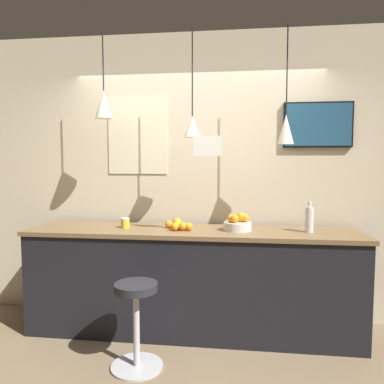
% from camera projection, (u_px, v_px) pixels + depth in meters
% --- Properties ---
extents(ground_plane, '(14.00, 14.00, 0.00)m').
position_uv_depth(ground_plane, '(181.00, 372.00, 2.87)').
color(ground_plane, '#756047').
extents(back_wall, '(8.00, 0.06, 2.90)m').
position_uv_depth(back_wall, '(197.00, 177.00, 3.86)').
color(back_wall, beige).
rests_on(back_wall, ground_plane).
extents(service_counter, '(3.08, 0.64, 0.98)m').
position_uv_depth(service_counter, '(192.00, 281.00, 3.51)').
color(service_counter, black).
rests_on(service_counter, ground_plane).
extents(bar_stool, '(0.41, 0.41, 0.68)m').
position_uv_depth(bar_stool, '(136.00, 314.00, 2.90)').
color(bar_stool, '#B7B7BC').
rests_on(bar_stool, ground_plane).
extents(fruit_bowl, '(0.25, 0.25, 0.16)m').
position_uv_depth(fruit_bowl, '(238.00, 224.00, 3.41)').
color(fruit_bowl, beige).
rests_on(fruit_bowl, service_counter).
extents(orange_pile, '(0.28, 0.28, 0.09)m').
position_uv_depth(orange_pile, '(178.00, 225.00, 3.50)').
color(orange_pile, orange).
rests_on(orange_pile, service_counter).
extents(juice_bottle, '(0.08, 0.08, 0.28)m').
position_uv_depth(juice_bottle, '(309.00, 219.00, 3.33)').
color(juice_bottle, silver).
rests_on(juice_bottle, service_counter).
extents(spread_jar, '(0.08, 0.08, 0.10)m').
position_uv_depth(spread_jar, '(125.00, 223.00, 3.55)').
color(spread_jar, gold).
rests_on(spread_jar, service_counter).
extents(pendant_lamp_left, '(0.17, 0.17, 0.79)m').
position_uv_depth(pendant_lamp_left, '(104.00, 104.00, 3.50)').
color(pendant_lamp_left, black).
extents(pendant_lamp_middle, '(0.16, 0.16, 0.97)m').
position_uv_depth(pendant_lamp_middle, '(192.00, 126.00, 3.42)').
color(pendant_lamp_middle, black).
extents(pendant_lamp_right, '(0.14, 0.14, 1.04)m').
position_uv_depth(pendant_lamp_right, '(286.00, 128.00, 3.31)').
color(pendant_lamp_right, black).
extents(mounted_tv, '(0.65, 0.04, 0.44)m').
position_uv_depth(mounted_tv, '(318.00, 125.00, 3.61)').
color(mounted_tv, black).
extents(hanging_menu_board, '(0.24, 0.01, 0.17)m').
position_uv_depth(hanging_menu_board, '(207.00, 146.00, 3.15)').
color(hanging_menu_board, white).
extents(wall_poster, '(0.62, 0.01, 0.78)m').
position_uv_depth(wall_poster, '(137.00, 136.00, 3.87)').
color(wall_poster, beige).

